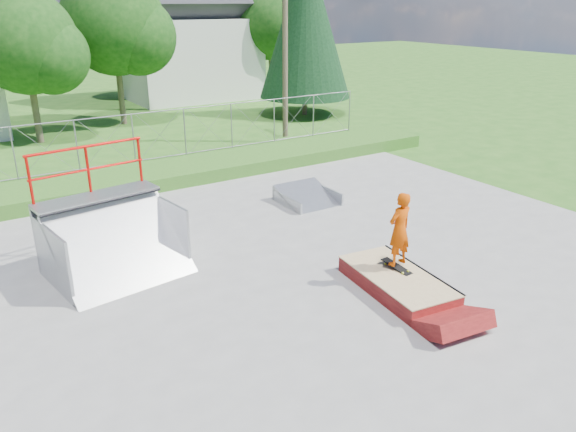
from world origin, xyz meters
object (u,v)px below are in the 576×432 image
at_px(grind_box, 397,283).
at_px(flat_bank_ramp, 308,196).
at_px(quarter_pipe, 113,217).
at_px(skater, 399,232).

xyz_separation_m(grind_box, flat_bank_ramp, (1.63, 5.85, 0.04)).
xyz_separation_m(quarter_pipe, skater, (5.13, -3.97, -0.14)).
bearing_deg(quarter_pipe, skater, -45.66).
height_order(flat_bank_ramp, skater, skater).
xyz_separation_m(flat_bank_ramp, skater, (-1.45, -5.62, 1.06)).
height_order(grind_box, flat_bank_ramp, flat_bank_ramp).
bearing_deg(skater, grind_box, 46.43).
bearing_deg(quarter_pipe, flat_bank_ramp, 6.17).
bearing_deg(flat_bank_ramp, grind_box, -104.97).
relative_size(quarter_pipe, flat_bank_ramp, 1.68).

